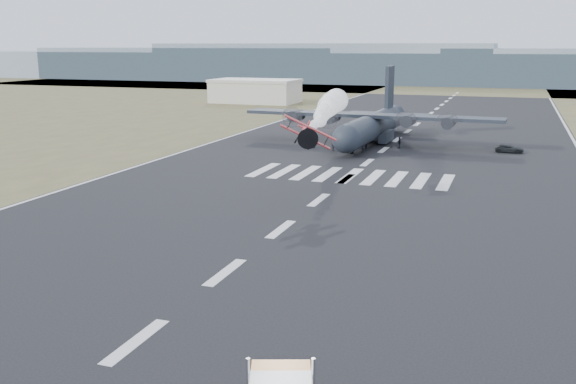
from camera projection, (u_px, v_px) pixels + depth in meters
The scene contains 20 objects.
ground at pixel (136, 341), 36.30m from camera, with size 500.00×500.00×0.00m, color black.
scrub_far at pixel (463, 88), 247.71m from camera, with size 500.00×80.00×0.00m, color brown.
runway_markings at pixel (367, 163), 91.45m from camera, with size 60.00×260.00×0.01m, color silver, non-canonical shape.
ridge_seg_a at pixel (86, 64), 336.99m from camera, with size 150.00×50.00×13.00m, color gray.
ridge_seg_b at pixel (197, 63), 315.71m from camera, with size 150.00×50.00×15.00m, color gray.
ridge_seg_c at pixel (324, 62), 294.43m from camera, with size 150.00×50.00×17.00m, color gray.
ridge_seg_d at pixel (470, 69), 273.83m from camera, with size 150.00×50.00×13.00m, color gray.
hangar_left at pixel (255, 91), 185.66m from camera, with size 24.50×14.50×6.70m.
aerobatic_biplane at pixel (306, 133), 67.58m from camera, with size 5.56×5.58×3.91m.
smoke_trail at pixel (331, 105), 96.68m from camera, with size 8.77×36.83×3.81m.
transport_aircraft at pixel (373, 124), 109.49m from camera, with size 43.51×35.84×12.58m.
support_vehicle at pixel (509, 149), 99.85m from camera, with size 2.00×4.34×1.21m, color black.
crew_a at pixel (359, 140), 106.73m from camera, with size 0.62×0.51×1.71m, color black.
crew_b at pixel (366, 145), 102.42m from camera, with size 0.76×0.47×1.56m, color black.
crew_c at pixel (333, 145), 101.70m from camera, with size 1.09×0.51×1.69m, color black.
crew_d at pixel (399, 143), 103.89m from camera, with size 1.07×0.55×1.83m, color black.
crew_e at pixel (313, 143), 104.12m from camera, with size 0.86×0.53×1.77m, color black.
crew_f at pixel (340, 138), 108.76m from camera, with size 1.69×0.55×1.82m, color black.
crew_g at pixel (363, 147), 99.82m from camera, with size 0.66×0.54×1.82m, color black.
crew_h at pixel (357, 143), 103.83m from camera, with size 0.87×0.54×1.78m, color black.
Camera 1 is at (19.26, -28.71, 16.39)m, focal length 40.00 mm.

